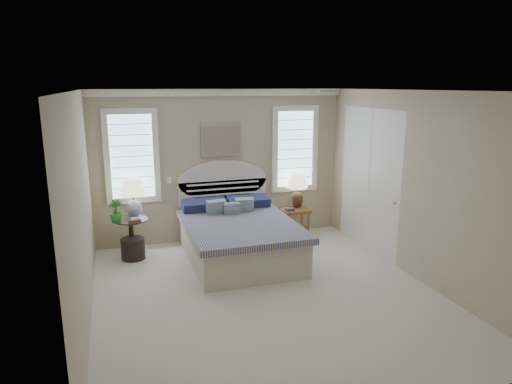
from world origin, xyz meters
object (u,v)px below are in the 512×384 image
object	(u,v)px
floor_pot	(133,249)
lamp_right	(297,186)
bed	(238,235)
side_table_left	(131,233)
lamp_left	(133,194)
nightstand_right	(295,216)

from	to	relation	value
floor_pot	lamp_right	bearing A→B (deg)	6.98
bed	lamp_right	xyz separation A→B (m)	(1.38, 0.81, 0.54)
bed	side_table_left	bearing A→B (deg)	160.26
lamp_left	lamp_right	bearing A→B (deg)	2.41
nightstand_right	lamp_left	world-z (taller)	lamp_left
bed	side_table_left	distance (m)	1.75
side_table_left	nightstand_right	bearing A→B (deg)	1.94
side_table_left	lamp_left	world-z (taller)	lamp_left
bed	lamp_left	bearing A→B (deg)	156.40
side_table_left	lamp_right	distance (m)	3.09
side_table_left	lamp_left	size ratio (longest dim) A/B	0.95
side_table_left	lamp_right	size ratio (longest dim) A/B	0.97
bed	lamp_left	size ratio (longest dim) A/B	3.44
nightstand_right	lamp_right	world-z (taller)	lamp_right
side_table_left	lamp_left	bearing A→B (deg)	53.87
nightstand_right	floor_pot	size ratio (longest dim) A/B	1.39
side_table_left	nightstand_right	world-z (taller)	side_table_left
floor_pot	lamp_left	world-z (taller)	lamp_left
side_table_left	lamp_left	distance (m)	0.66
nightstand_right	floor_pot	bearing A→B (deg)	-175.18
nightstand_right	lamp_left	bearing A→B (deg)	-179.95
bed	lamp_right	size ratio (longest dim) A/B	3.51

